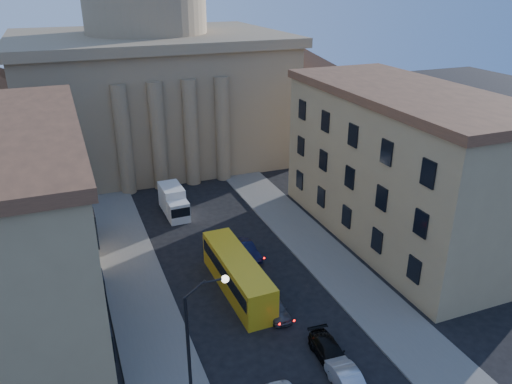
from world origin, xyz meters
TOP-DOWN VIEW (x-y plane):
  - sidewalk_left at (-8.50, 18.00)m, footprint 5.00×60.00m
  - sidewalk_right at (8.50, 18.00)m, footprint 5.00×60.00m
  - church at (0.00, 55.47)m, footprint 68.02×28.76m
  - building_left at (-17.00, 22.00)m, footprint 11.60×26.60m
  - building_right at (17.00, 22.00)m, footprint 11.60×26.60m
  - street_lamp at (-6.97, 8.00)m, footprint 2.62×0.44m
  - car_right_near at (1.91, 5.57)m, footprint 1.75×4.37m
  - car_right_mid at (2.23, 8.61)m, footprint 2.03×4.44m
  - car_right_far at (0.80, 14.43)m, footprint 1.60×3.72m
  - car_right_distant at (1.73, 23.37)m, footprint 1.85×4.34m
  - city_bus at (-0.80, 18.57)m, footprint 2.72×10.83m
  - box_truck at (-2.32, 34.80)m, footprint 2.30×5.54m

SIDE VIEW (x-z plane):
  - sidewalk_left at x=-8.50m, z-range 0.00..0.15m
  - sidewalk_right at x=8.50m, z-range 0.00..0.15m
  - car_right_far at x=0.80m, z-range 0.00..1.25m
  - car_right_mid at x=2.23m, z-range 0.00..1.26m
  - car_right_distant at x=1.73m, z-range 0.00..1.39m
  - car_right_near at x=1.91m, z-range 0.00..1.41m
  - box_truck at x=-2.32m, z-range -0.08..2.93m
  - city_bus at x=-0.80m, z-range 0.11..3.15m
  - street_lamp at x=-6.97m, z-range 0.87..9.70m
  - building_left at x=-17.00m, z-range 0.07..14.77m
  - building_right at x=17.00m, z-range 0.07..14.77m
  - church at x=0.00m, z-range -6.42..30.18m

